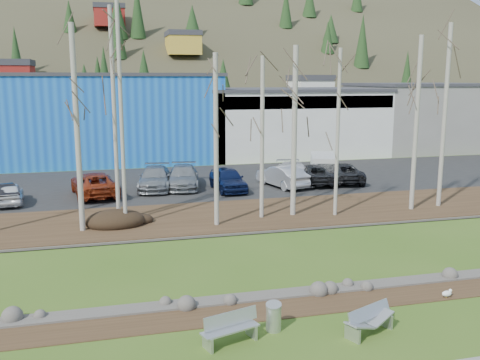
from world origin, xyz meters
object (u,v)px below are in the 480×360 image
object	(u,v)px
car_1	(1,194)
car_8	(342,172)
car_2	(94,184)
car_3	(183,177)
seagull	(447,293)
van_white	(323,167)
car_0	(9,193)
car_9	(155,178)
bench_damaged	(369,320)
car_5	(282,176)
car_4	(228,179)
bench_intact	(230,328)
car_7	(295,173)
car_6	(313,174)
litter_bin	(274,318)

from	to	relation	value
car_1	car_8	bearing A→B (deg)	162.62
car_1	car_2	xyz separation A→B (m)	(5.58, 0.98, 0.14)
car_2	car_3	bearing A→B (deg)	-176.96
car_2	car_1	bearing A→B (deg)	1.42
seagull	car_3	xyz separation A→B (m)	(-6.45, 21.49, 0.73)
van_white	car_3	bearing A→B (deg)	-157.05
seagull	car_0	world-z (taller)	car_0
car_2	car_9	world-z (taller)	car_2
car_2	car_8	world-z (taller)	car_2
bench_damaged	car_5	world-z (taller)	car_5
bench_damaged	car_1	xyz separation A→B (m)	(-14.11, 20.99, 0.38)
car_4	car_8	world-z (taller)	car_4
bench_intact	van_white	xyz separation A→B (m)	(12.87, 23.40, 0.61)
car_3	car_7	xyz separation A→B (m)	(8.29, -0.41, -0.03)
bench_intact	car_4	distance (m)	21.56
car_7	car_8	xyz separation A→B (m)	(3.59, -0.45, -0.02)
car_6	car_7	xyz separation A→B (m)	(-1.25, 0.45, 0.02)
car_6	car_0	bearing A→B (deg)	13.94
van_white	seagull	bearing A→B (deg)	-81.81
car_3	car_5	size ratio (longest dim) A/B	1.12
litter_bin	car_9	distance (m)	22.41
car_6	car_8	bearing A→B (deg)	-170.19
car_2	van_white	world-z (taller)	van_white
bench_damaged	car_9	world-z (taller)	car_9
litter_bin	bench_intact	bearing A→B (deg)	-163.99
car_5	car_7	world-z (taller)	car_5
car_7	seagull	bearing A→B (deg)	-88.58
seagull	car_7	world-z (taller)	car_7
car_5	bench_intact	bearing A→B (deg)	53.10
car_0	car_4	world-z (taller)	car_4
car_3	van_white	size ratio (longest dim) A/B	1.16
bench_damaged	car_2	distance (m)	23.58
litter_bin	van_white	bearing A→B (deg)	63.66
seagull	car_9	world-z (taller)	car_9
car_0	car_2	size ratio (longest dim) A/B	0.70
car_4	van_white	world-z (taller)	van_white
car_1	car_2	distance (m)	5.66
car_6	van_white	size ratio (longest dim) A/B	1.13
car_3	van_white	distance (m)	10.98
bench_damaged	car_3	world-z (taller)	car_3
car_4	car_7	size ratio (longest dim) A/B	0.91
car_8	car_9	distance (m)	13.90
seagull	car_8	xyz separation A→B (m)	(5.42, 20.63, 0.68)
bench_intact	car_5	world-z (taller)	car_5
car_7	bench_intact	bearing A→B (deg)	-108.11
bench_damaged	car_7	size ratio (longest dim) A/B	0.37
litter_bin	car_6	size ratio (longest dim) A/B	0.16
car_2	car_3	size ratio (longest dim) A/B	1.06
litter_bin	car_6	bearing A→B (deg)	65.16
bench_damaged	car_6	xyz separation A→B (m)	(7.10, 22.37, 0.45)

